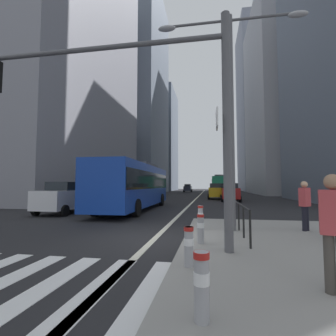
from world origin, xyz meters
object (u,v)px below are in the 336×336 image
(car_oncoming_mid, at_px, (188,188))
(pedestrian_walking, at_px, (305,203))
(car_receding_far, at_px, (216,191))
(bollard_front, at_px, (202,283))
(traffic_signal_gantry, at_px, (134,95))
(bollard_back, at_px, (201,216))
(city_bus_blue_oncoming, at_px, (135,184))
(city_bus_red_receding, at_px, (220,184))
(pedestrian_far, at_px, (334,226))
(bollard_right, at_px, (201,227))
(sedan_white_oncoming, at_px, (66,197))
(street_lamp_post, at_px, (231,89))
(city_bus_red_distant, at_px, (217,185))
(bollard_left, at_px, (189,244))
(car_receding_near, at_px, (230,192))

(car_oncoming_mid, relative_size, pedestrian_walking, 2.34)
(car_receding_far, height_order, bollard_front, car_receding_far)
(traffic_signal_gantry, bearing_deg, bollard_back, 61.01)
(city_bus_blue_oncoming, relative_size, city_bus_red_receding, 1.02)
(pedestrian_far, bearing_deg, city_bus_blue_oncoming, 119.06)
(bollard_front, xyz_separation_m, pedestrian_walking, (3.41, 6.42, 0.52))
(bollard_right, height_order, bollard_back, bollard_back)
(sedan_white_oncoming, height_order, bollard_right, sedan_white_oncoming)
(car_receding_far, xyz_separation_m, bollard_back, (-1.05, -22.34, -0.36))
(sedan_white_oncoming, height_order, bollard_back, sedan_white_oncoming)
(city_bus_blue_oncoming, relative_size, sedan_white_oncoming, 2.71)
(street_lamp_post, bearing_deg, city_bus_red_distant, 89.12)
(street_lamp_post, bearing_deg, pedestrian_far, -78.35)
(city_bus_red_distant, xyz_separation_m, pedestrian_walking, (1.65, -55.47, -0.71))
(traffic_signal_gantry, bearing_deg, car_oncoming_mid, 93.66)
(bollard_left, relative_size, pedestrian_walking, 0.44)
(car_receding_far, height_order, pedestrian_walking, car_receding_far)
(car_oncoming_mid, bearing_deg, city_bus_blue_oncoming, -89.68)
(city_bus_red_distant, xyz_separation_m, bollard_back, (-2.01, -55.83, -1.21))
(traffic_signal_gantry, bearing_deg, bollard_front, -59.21)
(sedan_white_oncoming, distance_m, pedestrian_far, 14.79)
(bollard_left, height_order, pedestrian_far, pedestrian_far)
(car_receding_near, bearing_deg, pedestrian_far, -90.73)
(city_bus_blue_oncoming, xyz_separation_m, bollard_front, (5.12, -13.78, -1.23))
(car_oncoming_mid, distance_m, bollard_left, 56.12)
(city_bus_red_receding, bearing_deg, city_bus_blue_oncoming, -104.36)
(bollard_back, distance_m, pedestrian_far, 5.47)
(traffic_signal_gantry, bearing_deg, bollard_left, -37.45)
(traffic_signal_gantry, relative_size, pedestrian_walking, 4.07)
(street_lamp_post, xyz_separation_m, bollard_front, (-0.90, -6.10, -4.68))
(city_bus_blue_oncoming, relative_size, bollard_front, 14.41)
(bollard_right, bearing_deg, bollard_front, -87.65)
(sedan_white_oncoming, height_order, car_oncoming_mid, same)
(city_bus_blue_oncoming, distance_m, sedan_white_oncoming, 4.60)
(car_receding_far, height_order, traffic_signal_gantry, traffic_signal_gantry)
(car_oncoming_mid, distance_m, bollard_right, 54.15)
(car_receding_far, distance_m, bollard_back, 22.37)
(bollard_front, bearing_deg, traffic_signal_gantry, 120.79)
(sedan_white_oncoming, bearing_deg, bollard_back, -30.89)
(city_bus_blue_oncoming, distance_m, bollard_right, 11.09)
(car_oncoming_mid, distance_m, street_lamp_post, 52.29)
(city_bus_red_receding, height_order, car_receding_near, city_bus_red_receding)
(city_bus_red_receding, height_order, bollard_back, city_bus_red_receding)
(city_bus_red_receding, xyz_separation_m, pedestrian_far, (0.16, -39.66, -0.69))
(city_bus_red_receding, distance_m, pedestrian_far, 39.66)
(car_receding_near, bearing_deg, bollard_right, -96.62)
(city_bus_red_distant, distance_m, pedestrian_walking, 55.49)
(bollard_right, bearing_deg, sedan_white_oncoming, 140.09)
(city_bus_blue_oncoming, distance_m, car_receding_far, 15.79)
(city_bus_blue_oncoming, height_order, car_receding_near, city_bus_blue_oncoming)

